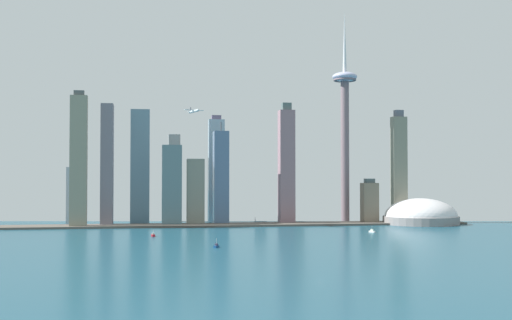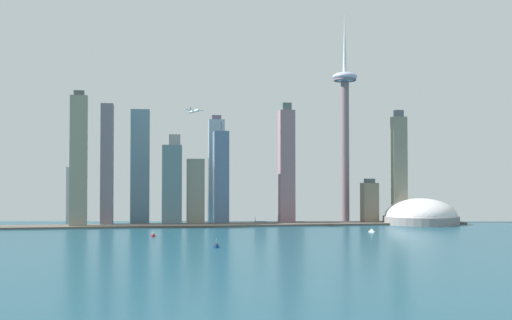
{
  "view_description": "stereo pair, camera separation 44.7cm",
  "coord_description": "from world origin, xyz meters",
  "views": [
    {
      "loc": [
        -108.56,
        -411.9,
        65.93
      ],
      "look_at": [
        37.86,
        492.3,
        92.15
      ],
      "focal_mm": 45.52,
      "sensor_mm": 36.0,
      "label": 1
    },
    {
      "loc": [
        -108.12,
        -411.97,
        65.93
      ],
      "look_at": [
        37.86,
        492.3,
        92.15
      ],
      "focal_mm": 45.52,
      "sensor_mm": 36.0,
      "label": 2
    }
  ],
  "objects": [
    {
      "name": "waterfront_pier",
      "position": [
        0.0,
        489.95,
        1.36
      ],
      "size": [
        683.44,
        54.04,
        2.72
      ],
      "primitive_type": "cube",
      "color": "#585047",
      "rests_on": "ground"
    },
    {
      "name": "skyscraper_7",
      "position": [
        207.23,
        498.49,
        30.96
      ],
      "size": [
        22.59,
        19.42,
        65.81
      ],
      "color": "#786A58",
      "rests_on": "ground"
    },
    {
      "name": "skyscraper_2",
      "position": [
        59.15,
        586.46,
        26.28
      ],
      "size": [
        18.38,
        17.75,
        73.83
      ],
      "color": "#9D9494",
      "rests_on": "ground"
    },
    {
      "name": "observation_tower",
      "position": [
        178.18,
        523.98,
        161.1
      ],
      "size": [
        37.23,
        37.23,
        317.78
      ],
      "color": "slate",
      "rests_on": "ground"
    },
    {
      "name": "boat_0",
      "position": [
        158.48,
        349.77,
        1.48
      ],
      "size": [
        7.28,
        7.39,
        8.52
      ],
      "rotation": [
        0.0,
        0.0,
        5.48
      ],
      "color": "white",
      "rests_on": "ground"
    },
    {
      "name": "skyscraper_0",
      "position": [
        258.79,
        513.51,
        81.21
      ],
      "size": [
        21.48,
        15.01,
        168.85
      ],
      "color": "gray",
      "rests_on": "ground"
    },
    {
      "name": "skyscraper_8",
      "position": [
        -10.06,
        580.48,
        79.36
      ],
      "size": [
        24.0,
        24.16,
        162.99
      ],
      "color": "#92AEC2",
      "rests_on": "ground"
    },
    {
      "name": "ground_plane",
      "position": [
        0.0,
        0.0,
        0.0
      ],
      "size": [
        6000.0,
        6000.0,
        0.0
      ],
      "primitive_type": "plane",
      "color": "navy"
    },
    {
      "name": "boat_1",
      "position": [
        -46.79,
        205.67,
        1.54
      ],
      "size": [
        6.22,
        7.69,
        9.09
      ],
      "rotation": [
        0.0,
        0.0,
        4.15
      ],
      "color": "navy",
      "rests_on": "ground"
    },
    {
      "name": "skyscraper_12",
      "position": [
        -169.26,
        510.88,
        84.89
      ],
      "size": [
        16.66,
        26.18,
        169.78
      ],
      "color": "slate",
      "rests_on": "ground"
    },
    {
      "name": "skyscraper_9",
      "position": [
        -204.66,
        481.48,
        89.93
      ],
      "size": [
        22.29,
        13.07,
        184.03
      ],
      "color": "gray",
      "rests_on": "ground"
    },
    {
      "name": "skyscraper_10",
      "position": [
        -73.74,
        590.78,
        66.6
      ],
      "size": [
        17.62,
        25.76,
        133.2
      ],
      "color": "#9C9F9C",
      "rests_on": "ground"
    },
    {
      "name": "skyscraper_3",
      "position": [
        119.34,
        588.5,
        60.69
      ],
      "size": [
        16.57,
        27.49,
        128.07
      ],
      "color": "beige",
      "rests_on": "ground"
    },
    {
      "name": "stadium_dome",
      "position": [
        276.97,
        476.98,
        10.28
      ],
      "size": [
        108.69,
        108.69,
        51.74
      ],
      "color": "gray",
      "rests_on": "ground"
    },
    {
      "name": "skyscraper_5",
      "position": [
        -124.58,
        548.77,
        83.27
      ],
      "size": [
        27.36,
        21.78,
        166.54
      ],
      "color": "slate",
      "rests_on": "ground"
    },
    {
      "name": "airplane",
      "position": [
        -50.51,
        479.03,
        158.84
      ],
      "size": [
        27.57,
        30.22,
        8.43
      ],
      "rotation": [
        0.0,
        0.0,
        5.04
      ],
      "color": "silver"
    },
    {
      "name": "skyscraper_6",
      "position": [
        -79.99,
        503.35,
        56.37
      ],
      "size": [
        27.34,
        22.38,
        112.73
      ],
      "color": "slate",
      "rests_on": "ground"
    },
    {
      "name": "skyscraper_1",
      "position": [
        -9.27,
        518.81,
        67.04
      ],
      "size": [
        21.39,
        26.65,
        147.8
      ],
      "color": "slate",
      "rests_on": "ground"
    },
    {
      "name": "skyscraper_13",
      "position": [
        -213.81,
        541.24,
        41.06
      ],
      "size": [
        25.88,
        21.33,
        82.13
      ],
      "color": "#9FB0BC",
      "rests_on": "ground"
    },
    {
      "name": "boat_2",
      "position": [
        -105.94,
        336.85,
        1.53
      ],
      "size": [
        4.51,
        11.12,
        8.26
      ],
      "rotation": [
        0.0,
        0.0,
        4.85
      ],
      "color": "#A91823",
      "rests_on": "ground"
    },
    {
      "name": "skyscraper_11",
      "position": [
        -46.44,
        509.15,
        46.86
      ],
      "size": [
        24.63,
        19.55,
        93.73
      ],
      "color": "gray",
      "rests_on": "ground"
    },
    {
      "name": "skyscraper_4",
      "position": [
        86.29,
        513.31,
        84.79
      ],
      "size": [
        22.01,
        21.1,
        176.31
      ],
      "color": "gray",
      "rests_on": "ground"
    }
  ]
}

